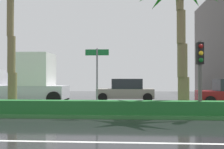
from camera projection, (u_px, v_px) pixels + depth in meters
ground_plane at (97, 111)px, 14.18m from camera, size 90.00×42.00×0.10m
near_lane_divider_stripe at (67, 142)px, 7.19m from camera, size 81.00×0.14×0.01m
median_strip at (95, 111)px, 13.18m from camera, size 85.50×4.00×0.15m
median_hedge at (91, 107)px, 11.79m from camera, size 76.50×0.70×0.60m
traffic_signal_median_right at (200, 64)px, 11.40m from camera, size 0.28×0.43×3.26m
street_name_sign at (97, 71)px, 12.09m from camera, size 1.10×0.08×3.00m
box_truck_lead at (21, 81)px, 17.81m from camera, size 6.40×2.64×3.46m
car_in_traffic_leading at (126, 90)px, 19.91m from camera, size 4.30×2.02×1.72m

